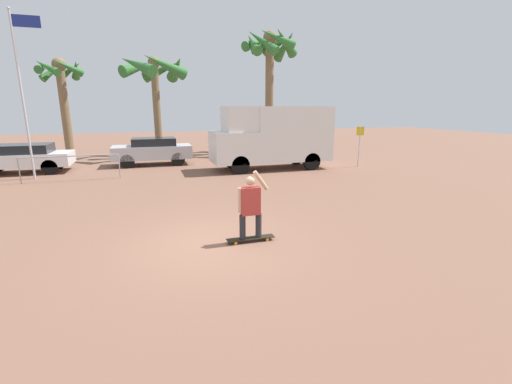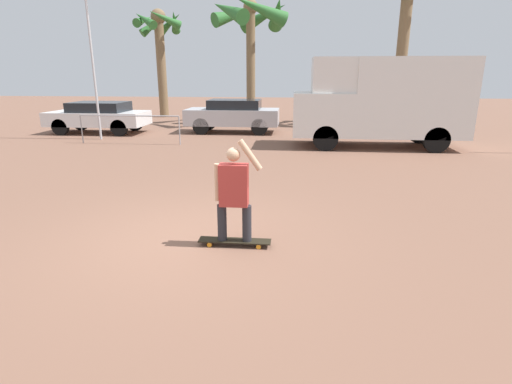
# 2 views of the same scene
# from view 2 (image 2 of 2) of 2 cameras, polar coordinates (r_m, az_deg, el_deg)

# --- Properties ---
(ground_plane) EXTENTS (80.00, 80.00, 0.00)m
(ground_plane) POSITION_cam_2_polar(r_m,az_deg,el_deg) (6.54, -10.09, -6.61)
(ground_plane) COLOR brown
(skateboard) EXTENTS (1.11, 0.22, 0.09)m
(skateboard) POSITION_cam_2_polar(r_m,az_deg,el_deg) (6.19, -3.06, -7.00)
(skateboard) COLOR black
(skateboard) RESTS_ON ground_plane
(person_skateboarder) EXTENTS (0.71, 0.22, 1.57)m
(person_skateboarder) POSITION_cam_2_polar(r_m,az_deg,el_deg) (5.91, -3.19, 0.30)
(person_skateboarder) COLOR #28282D
(person_skateboarder) RESTS_ON skateboard
(camper_van) EXTENTS (5.89, 2.19, 3.08)m
(camper_van) POSITION_cam_2_polar(r_m,az_deg,el_deg) (15.05, 17.53, 12.51)
(camper_van) COLOR black
(camper_van) RESTS_ON ground_plane
(parked_car_silver) EXTENTS (4.09, 1.76, 1.45)m
(parked_car_silver) POSITION_cam_2_polar(r_m,az_deg,el_deg) (18.12, -3.29, 10.96)
(parked_car_silver) COLOR black
(parked_car_silver) RESTS_ON ground_plane
(parked_car_white) EXTENTS (4.22, 1.92, 1.36)m
(parked_car_white) POSITION_cam_2_polar(r_m,az_deg,el_deg) (19.25, -21.57, 10.06)
(parked_car_white) COLOR black
(parked_car_white) RESTS_ON ground_plane
(palm_tree_center_background) EXTENTS (4.09, 4.28, 6.18)m
(palm_tree_center_background) POSITION_cam_2_polar(r_m,az_deg,el_deg) (21.29, -0.49, 23.38)
(palm_tree_center_background) COLOR brown
(palm_tree_center_background) RESTS_ON ground_plane
(palm_tree_far_left) EXTENTS (2.96, 3.00, 6.12)m
(palm_tree_far_left) POSITION_cam_2_polar(r_m,az_deg,el_deg) (25.60, -13.62, 20.87)
(palm_tree_far_left) COLOR brown
(palm_tree_far_left) RESTS_ON ground_plane
(flagpole) EXTENTS (1.11, 0.12, 6.85)m
(flagpole) POSITION_cam_2_polar(r_m,az_deg,el_deg) (17.27, -22.40, 19.81)
(flagpole) COLOR #B7B7BC
(flagpole) RESTS_ON ground_plane
(plaza_railing_segment) EXTENTS (3.84, 0.05, 1.08)m
(plaza_railing_segment) POSITION_cam_2_polar(r_m,az_deg,el_deg) (15.76, -17.67, 9.77)
(plaza_railing_segment) COLOR #99999E
(plaza_railing_segment) RESTS_ON ground_plane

